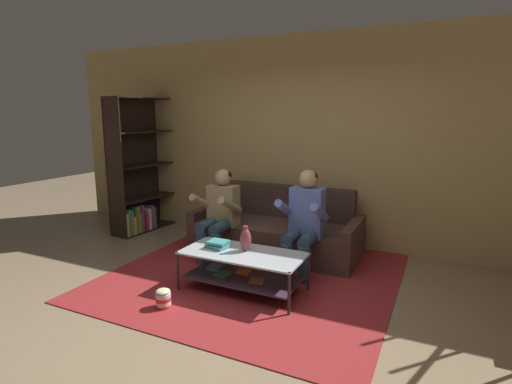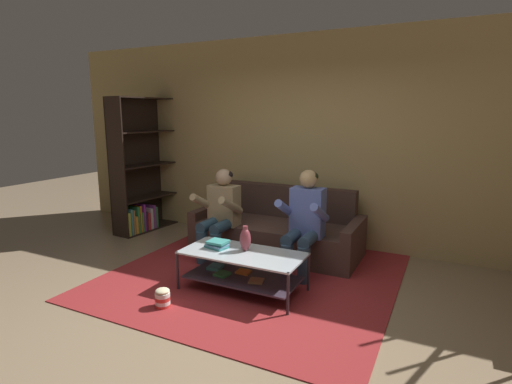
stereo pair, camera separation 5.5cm
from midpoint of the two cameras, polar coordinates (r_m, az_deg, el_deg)
ground at (r=3.87m, az=-3.88°, el=-17.19°), size 16.80×16.80×0.00m
back_partition at (r=5.68m, az=8.59°, el=7.15°), size 8.40×0.12×2.90m
couch at (r=5.39m, az=3.41°, el=-5.64°), size 2.20×0.93×0.85m
person_seated_left at (r=5.07m, az=-4.88°, el=-2.70°), size 0.50×0.58×1.14m
person_seated_right at (r=4.61m, az=7.28°, el=-3.84°), size 0.50×0.58×1.20m
coffee_table at (r=4.23m, az=-1.68°, el=-10.42°), size 1.27×0.60×0.42m
area_rug at (r=4.79m, az=0.57°, el=-11.30°), size 3.11×3.23×0.01m
vase at (r=4.18m, az=-1.16°, el=-6.75°), size 0.12×0.12×0.27m
book_stack at (r=4.32m, az=-5.15°, el=-7.43°), size 0.26×0.22×0.08m
bookshelf at (r=6.55m, az=-16.01°, el=1.46°), size 0.45×1.13×2.08m
popcorn_tub at (r=4.05m, az=-12.80°, el=-14.55°), size 0.14×0.14×0.19m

